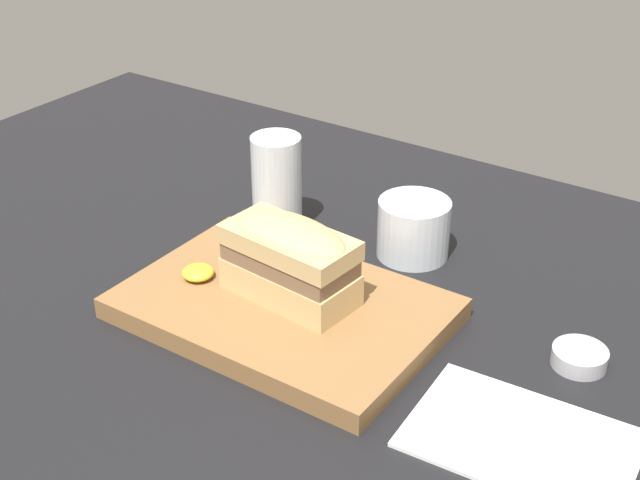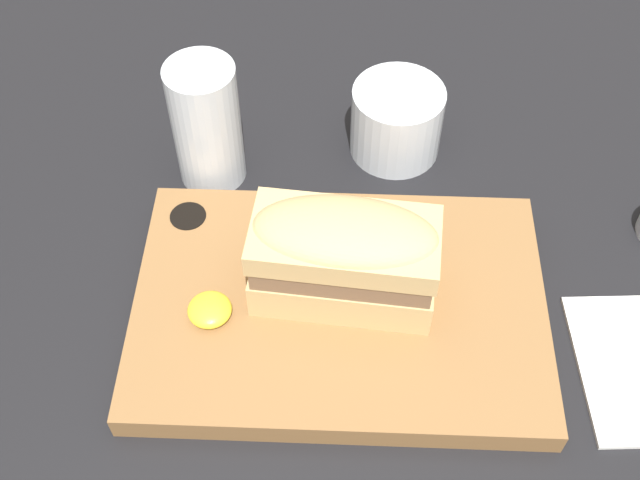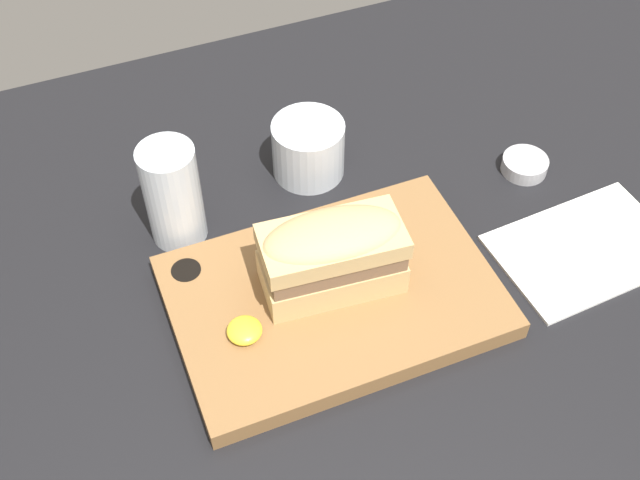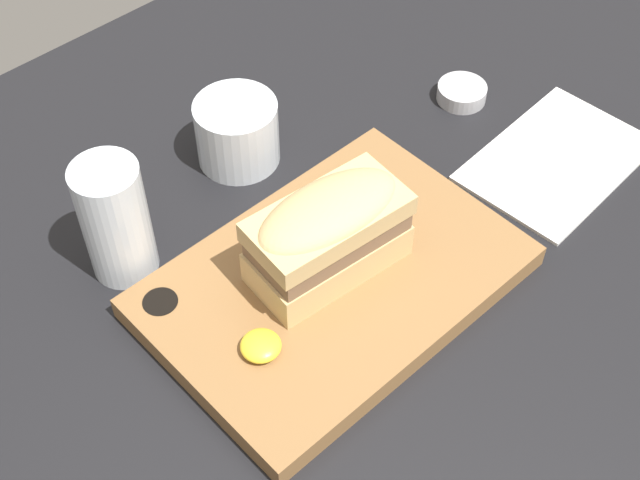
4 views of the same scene
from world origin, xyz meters
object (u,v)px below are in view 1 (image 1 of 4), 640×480
at_px(condiment_dish, 579,357).
at_px(serving_board, 283,308).
at_px(water_glass, 277,190).
at_px(sandwich, 289,256).
at_px(napkin, 521,439).
at_px(wine_glass, 413,232).

bearing_deg(condiment_dish, serving_board, -161.59).
relative_size(water_glass, condiment_dish, 2.27).
relative_size(serving_board, sandwich, 2.24).
relative_size(sandwich, napkin, 0.72).
height_order(water_glass, napkin, water_glass).
bearing_deg(condiment_dish, water_glass, 172.02).
xyz_separation_m(sandwich, wine_glass, (0.05, 0.18, -0.04)).
distance_m(sandwich, wine_glass, 0.19).
relative_size(serving_board, condiment_dish, 6.02).
bearing_deg(water_glass, napkin, -25.18).
bearing_deg(water_glass, serving_board, -51.77).
xyz_separation_m(sandwich, napkin, (0.28, -0.05, -0.07)).
xyz_separation_m(water_glass, wine_glass, (0.17, 0.04, -0.02)).
bearing_deg(serving_board, water_glass, 128.23).
xyz_separation_m(water_glass, condiment_dish, (0.40, -0.06, -0.04)).
distance_m(sandwich, water_glass, 0.19).
relative_size(water_glass, napkin, 0.61).
xyz_separation_m(sandwich, condiment_dish, (0.28, 0.09, -0.06)).
xyz_separation_m(serving_board, condiment_dish, (0.28, 0.09, -0.00)).
xyz_separation_m(sandwich, water_glass, (-0.12, 0.14, -0.02)).
relative_size(serving_board, water_glass, 2.66).
height_order(sandwich, water_glass, water_glass).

